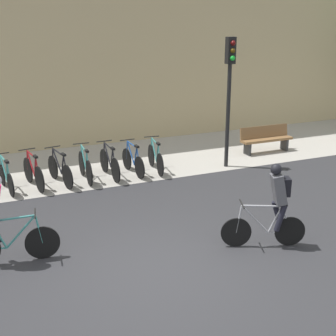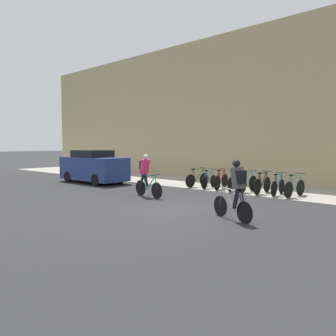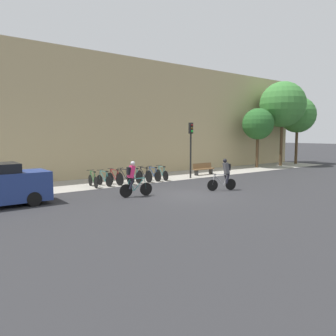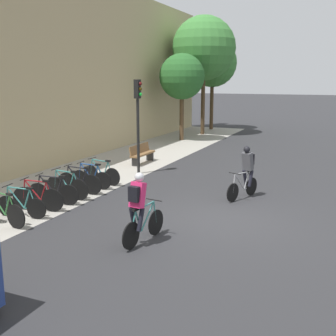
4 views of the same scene
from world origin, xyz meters
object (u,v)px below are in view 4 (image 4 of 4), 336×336
at_px(cyclist_pink, 139,207).
at_px(parked_bike_0, 3,211).
at_px(parked_bike_7, 102,174).
at_px(parked_bike_3, 53,192).
at_px(parked_bike_6, 91,178).
at_px(traffic_light_pole, 138,110).
at_px(parked_bike_2, 38,198).
at_px(bench, 142,153).
at_px(parked_bike_4, 67,187).
at_px(parked_bike_1, 21,205).
at_px(cyclist_grey, 246,170).
at_px(parked_bike_5, 79,182).

bearing_deg(cyclist_pink, parked_bike_0, 94.22).
xyz_separation_m(cyclist_pink, parked_bike_7, (4.69, 4.01, -0.54)).
xyz_separation_m(parked_bike_3, parked_bike_6, (2.13, 0.00, -0.01)).
relative_size(parked_bike_6, traffic_light_pole, 0.41).
relative_size(parked_bike_2, traffic_light_pole, 0.43).
xyz_separation_m(traffic_light_pole, bench, (2.05, 0.89, -2.20)).
bearing_deg(parked_bike_2, cyclist_pink, -105.71).
bearing_deg(parked_bike_6, parked_bike_3, -179.98).
distance_m(parked_bike_0, parked_bike_7, 4.99).
bearing_deg(parked_bike_4, cyclist_pink, -122.45).
relative_size(parked_bike_1, parked_bike_7, 0.93).
height_order(parked_bike_0, traffic_light_pole, traffic_light_pole).
relative_size(cyclist_grey, parked_bike_7, 1.03).
bearing_deg(cyclist_pink, bench, 26.48).
distance_m(parked_bike_1, bench, 8.51).
xyz_separation_m(parked_bike_5, parked_bike_6, (0.71, 0.00, -0.02)).
relative_size(cyclist_pink, parked_bike_0, 1.04).
height_order(cyclist_pink, parked_bike_0, cyclist_pink).
relative_size(parked_bike_4, parked_bike_6, 1.05).
bearing_deg(traffic_light_pole, cyclist_grey, -110.05).
xyz_separation_m(parked_bike_2, parked_bike_7, (3.56, -0.00, -0.01)).
bearing_deg(parked_bike_3, parked_bike_0, 180.00).
relative_size(cyclist_grey, parked_bike_4, 1.03).
relative_size(parked_bike_3, parked_bike_6, 1.06).
height_order(parked_bike_2, traffic_light_pole, traffic_light_pole).
distance_m(parked_bike_7, traffic_light_pole, 3.18).
relative_size(parked_bike_6, parked_bike_7, 0.95).
bearing_deg(cyclist_pink, parked_bike_7, 40.56).
bearing_deg(bench, traffic_light_pole, -156.61).
bearing_deg(parked_bike_2, parked_bike_4, -0.01).
bearing_deg(parked_bike_1, bench, 2.89).
bearing_deg(parked_bike_0, parked_bike_1, -0.01).
xyz_separation_m(parked_bike_5, parked_bike_7, (1.42, -0.00, -0.01)).
height_order(cyclist_grey, parked_bike_1, cyclist_grey).
height_order(parked_bike_3, parked_bike_4, parked_bike_4).
distance_m(parked_bike_3, parked_bike_5, 1.42).
relative_size(parked_bike_3, traffic_light_pole, 0.44).
height_order(cyclist_grey, parked_bike_7, cyclist_grey).
distance_m(parked_bike_2, traffic_light_pole, 6.19).
distance_m(parked_bike_4, parked_bike_5, 0.71).
height_order(cyclist_grey, bench, cyclist_grey).
xyz_separation_m(parked_bike_6, parked_bike_7, (0.71, -0.00, 0.01)).
bearing_deg(cyclist_pink, cyclist_grey, -15.44).
xyz_separation_m(cyclist_pink, parked_bike_1, (0.42, 4.01, -0.56)).
bearing_deg(parked_bike_6, bench, 4.95).
bearing_deg(parked_bike_7, parked_bike_5, 179.99).
distance_m(parked_bike_1, parked_bike_7, 4.27).
xyz_separation_m(cyclist_pink, parked_bike_5, (3.27, 4.01, -0.53)).
relative_size(parked_bike_5, bench, 0.92).
height_order(cyclist_pink, parked_bike_2, cyclist_pink).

